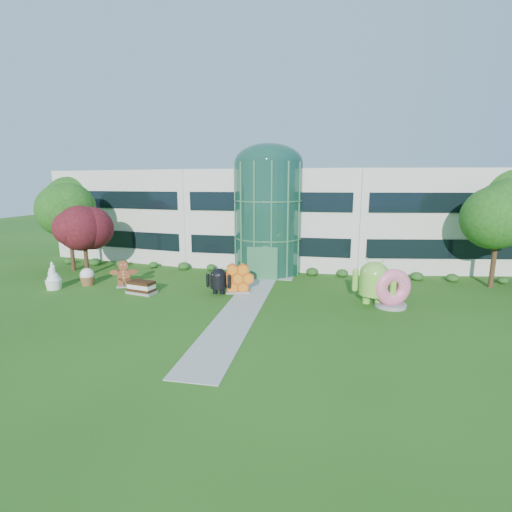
% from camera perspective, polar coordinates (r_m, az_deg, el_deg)
% --- Properties ---
extents(ground, '(140.00, 140.00, 0.00)m').
position_cam_1_polar(ground, '(23.10, -2.94, -9.18)').
color(ground, '#215114').
rests_on(ground, ground).
extents(building, '(46.00, 15.00, 9.30)m').
position_cam_1_polar(building, '(39.52, 3.28, 6.22)').
color(building, beige).
rests_on(building, ground).
extents(atrium, '(6.00, 6.00, 9.80)m').
position_cam_1_polar(atrium, '(33.58, 1.90, 5.80)').
color(atrium, '#194738').
rests_on(atrium, ground).
extents(walkway, '(2.40, 20.00, 0.04)m').
position_cam_1_polar(walkway, '(24.93, -1.83, -7.58)').
color(walkway, '#9E9E93').
rests_on(walkway, ground).
extents(tree_red, '(4.00, 4.00, 6.00)m').
position_cam_1_polar(tree_red, '(35.62, -24.86, 2.00)').
color(tree_red, '#3F0C14').
rests_on(tree_red, ground).
extents(trees_backdrop, '(52.00, 8.00, 8.40)m').
position_cam_1_polar(trees_backdrop, '(34.63, 2.15, 4.80)').
color(trees_backdrop, '#1C4310').
rests_on(trees_backdrop, ground).
extents(android_green, '(3.58, 3.03, 3.45)m').
position_cam_1_polar(android_green, '(25.92, 17.67, -3.45)').
color(android_green, '#75BD3C').
rests_on(android_green, ground).
extents(android_black, '(2.00, 1.37, 2.23)m').
position_cam_1_polar(android_black, '(27.35, -5.81, -3.54)').
color(android_black, black).
rests_on(android_black, ground).
extents(donut, '(2.77, 1.96, 2.62)m').
position_cam_1_polar(donut, '(25.90, 20.13, -4.57)').
color(donut, '#F25C7C').
rests_on(donut, ground).
extents(gingerbread, '(2.46, 1.65, 2.12)m').
position_cam_1_polar(gingerbread, '(30.85, -19.67, -2.56)').
color(gingerbread, brown).
rests_on(gingerbread, ground).
extents(ice_cream_sandwich, '(2.33, 1.51, 0.96)m').
position_cam_1_polar(ice_cream_sandwich, '(28.69, -17.22, -4.61)').
color(ice_cream_sandwich, black).
rests_on(ice_cream_sandwich, ground).
extents(honeycomb, '(2.71, 1.53, 2.01)m').
position_cam_1_polar(honeycomb, '(27.48, -2.82, -3.66)').
color(honeycomb, orange).
rests_on(honeycomb, ground).
extents(froyo, '(1.30, 1.30, 2.18)m').
position_cam_1_polar(froyo, '(32.36, -28.78, -2.63)').
color(froyo, white).
rests_on(froyo, ground).
extents(cupcake, '(1.39, 1.39, 1.39)m').
position_cam_1_polar(cupcake, '(32.52, -24.53, -2.90)').
color(cupcake, white).
rests_on(cupcake, ground).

